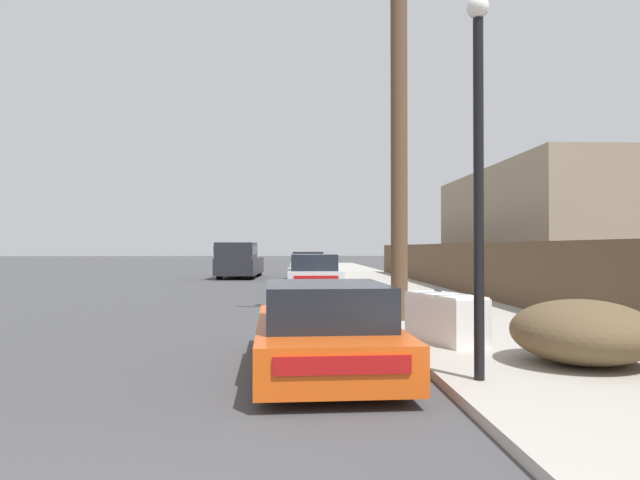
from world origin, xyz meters
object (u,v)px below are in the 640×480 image
car_parked_far (307,267)px  brush_pile (582,332)px  car_parked_mid (313,275)px  discarded_fridge (445,318)px  parked_sports_car_red (324,330)px  utility_pole (399,96)px  street_lamp (479,155)px  pickup_truck (239,260)px

car_parked_far → brush_pile: size_ratio=2.17×
car_parked_mid → brush_pile: size_ratio=2.34×
discarded_fridge → brush_pile: (1.34, -1.87, 0.04)m
brush_pile → car_parked_far: bearing=98.3°
car_parked_far → discarded_fridge: bearing=-84.7°
discarded_fridge → brush_pile: brush_pile is taller
parked_sports_car_red → car_parked_mid: 12.81m
parked_sports_car_red → utility_pole: (1.84, 4.34, 4.34)m
parked_sports_car_red → car_parked_far: (0.29, 20.94, 0.13)m
parked_sports_car_red → car_parked_far: 20.94m
parked_sports_car_red → car_parked_mid: car_parked_mid is taller
car_parked_far → brush_pile: car_parked_far is taller
utility_pole → street_lamp: (-0.09, -5.48, -2.15)m
discarded_fridge → street_lamp: 3.52m
street_lamp → utility_pole: bearing=89.0°
pickup_truck → utility_pole: utility_pole is taller
utility_pole → brush_pile: bearing=-71.3°
car_parked_mid → car_parked_far: car_parked_far is taller
street_lamp → discarded_fridge: bearing=83.1°
car_parked_far → street_lamp: street_lamp is taller
discarded_fridge → pickup_truck: bearing=88.2°
utility_pole → street_lamp: size_ratio=2.09×
parked_sports_car_red → utility_pole: utility_pole is taller
car_parked_far → pickup_truck: bearing=146.7°
car_parked_mid → car_parked_far: bearing=89.5°
car_parked_mid → brush_pile: car_parked_mid is taller
parked_sports_car_red → brush_pile: (3.41, -0.30, 0.00)m
discarded_fridge → street_lamp: street_lamp is taller
parked_sports_car_red → brush_pile: bearing=-7.1°
street_lamp → brush_pile: size_ratio=2.33×
discarded_fridge → parked_sports_car_red: size_ratio=0.41×
car_parked_mid → brush_pile: 13.47m
pickup_truck → brush_pile: size_ratio=3.02×
parked_sports_car_red → utility_pole: 6.41m
car_parked_mid → car_parked_far: 8.14m
discarded_fridge → street_lamp: size_ratio=0.40×
parked_sports_car_red → brush_pile: 3.42m
car_parked_far → pickup_truck: (-3.65, 2.40, 0.29)m
street_lamp → pickup_truck: bearing=101.8°
street_lamp → brush_pile: street_lamp is taller
car_parked_mid → utility_pole: utility_pole is taller
utility_pole → brush_pile: 6.54m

